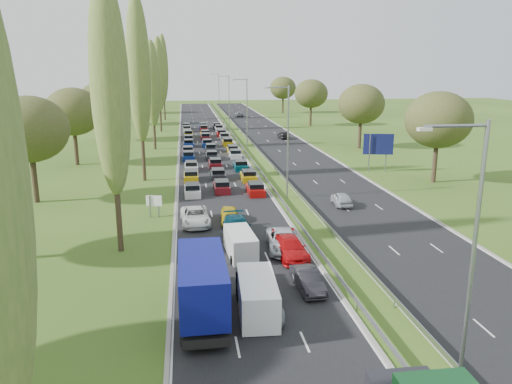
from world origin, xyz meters
TOP-DOWN VIEW (x-y plane):
  - ground at (4.50, 80.00)m, footprint 260.00×260.00m
  - near_carriageway at (-2.25, 82.50)m, footprint 10.50×215.00m
  - far_carriageway at (11.25, 82.50)m, footprint 10.50×215.00m
  - central_reservation at (4.50, 82.50)m, footprint 2.36×215.00m
  - lamp_columns at (4.50, 78.00)m, footprint 0.18×140.18m
  - poplar_row at (-11.50, 68.17)m, footprint 2.80×127.80m
  - woodland_left at (-22.00, 62.63)m, footprint 8.00×166.00m
  - woodland_right at (24.00, 66.67)m, footprint 8.00×153.00m
  - traffic_queue_fill at (-2.25, 77.34)m, footprint 9.10×66.77m
  - near_car_2 at (-5.60, 34.89)m, footprint 2.75×5.49m
  - near_car_6 at (-2.29, 17.37)m, footprint 2.74×5.32m
  - near_car_7 at (-2.14, 31.31)m, footprint 2.36×5.33m
  - near_car_8 at (-2.48, 35.10)m, footprint 1.81×4.07m
  - near_car_9 at (1.15, 20.09)m, footprint 1.65×4.11m
  - near_car_10 at (1.03, 27.35)m, footprint 2.92×5.59m
  - near_car_11 at (1.24, 25.80)m, footprint 2.23×5.10m
  - far_car_0 at (9.44, 39.22)m, footprint 1.85×4.12m
  - far_car_1 at (13.05, 88.52)m, footprint 1.66×4.16m
  - far_car_2 at (9.29, 135.47)m, footprint 2.46×5.05m
  - blue_lorry at (-5.62, 17.67)m, footprint 2.51×9.03m
  - white_van_front at (-2.50, 17.61)m, footprint 2.08×5.30m
  - white_van_rear at (-2.44, 26.74)m, footprint 1.85×4.72m
  - info_sign at (-9.40, 37.72)m, footprint 1.49×0.40m
  - direction_sign at (19.40, 54.94)m, footprint 3.93×0.95m

SIDE VIEW (x-z plane):
  - ground at x=4.50m, z-range 0.00..0.00m
  - near_carriageway at x=-2.25m, z-range -0.02..0.02m
  - far_carriageway at x=11.25m, z-range -0.02..0.02m
  - traffic_queue_fill at x=-2.25m, z-range 0.04..0.84m
  - central_reservation at x=4.50m, z-range 0.39..0.71m
  - near_car_9 at x=1.15m, z-range 0.02..1.35m
  - far_car_1 at x=13.05m, z-range 0.02..1.37m
  - near_car_8 at x=-2.48m, z-range 0.02..1.38m
  - far_car_0 at x=9.44m, z-range 0.02..1.39m
  - far_car_2 at x=9.29m, z-range 0.02..1.40m
  - near_car_6 at x=-2.29m, z-range 0.02..1.46m
  - near_car_11 at x=1.24m, z-range 0.02..1.48m
  - near_car_2 at x=-5.60m, z-range 0.02..1.51m
  - near_car_10 at x=1.03m, z-range 0.02..1.52m
  - near_car_7 at x=-2.14m, z-range 0.02..1.54m
  - white_van_rear at x=-2.44m, z-range 0.03..1.92m
  - white_van_front at x=-2.50m, z-range 0.03..2.16m
  - info_sign at x=-9.40m, z-range 0.32..2.42m
  - blue_lorry at x=-5.62m, z-range 0.07..3.89m
  - direction_sign at x=19.40m, z-range 0.97..6.17m
  - lamp_columns at x=4.50m, z-range 0.00..12.00m
  - woodland_right at x=24.00m, z-range 2.13..13.23m
  - woodland_left at x=-22.00m, z-range 2.13..13.23m
  - poplar_row at x=-11.50m, z-range 1.17..23.61m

